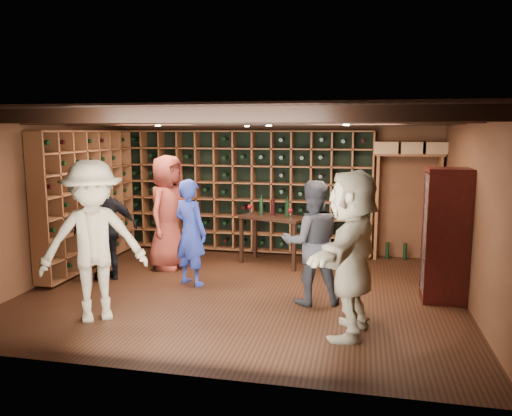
% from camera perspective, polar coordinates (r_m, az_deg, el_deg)
% --- Properties ---
extents(ground, '(6.00, 6.00, 0.00)m').
position_cam_1_polar(ground, '(7.18, -1.59, -9.52)').
color(ground, black).
rests_on(ground, ground).
extents(room_shell, '(6.00, 6.00, 6.00)m').
position_cam_1_polar(room_shell, '(6.87, -1.57, 10.17)').
color(room_shell, '#56311D').
rests_on(room_shell, ground).
extents(wine_rack_back, '(4.65, 0.30, 2.20)m').
position_cam_1_polar(wine_rack_back, '(9.27, -1.39, 1.95)').
color(wine_rack_back, brown).
rests_on(wine_rack_back, ground).
extents(wine_rack_left, '(0.30, 2.65, 2.20)m').
position_cam_1_polar(wine_rack_left, '(8.74, -18.64, 1.07)').
color(wine_rack_left, brown).
rests_on(wine_rack_left, ground).
extents(crate_shelf, '(1.20, 0.32, 2.07)m').
position_cam_1_polar(crate_shelf, '(9.00, 17.11, 4.04)').
color(crate_shelf, brown).
rests_on(crate_shelf, ground).
extents(display_cabinet, '(0.55, 0.50, 1.75)m').
position_cam_1_polar(display_cabinet, '(7.05, 20.80, -3.23)').
color(display_cabinet, black).
rests_on(display_cabinet, ground).
extents(man_blue_shirt, '(0.68, 0.58, 1.57)m').
position_cam_1_polar(man_blue_shirt, '(7.38, -7.52, -2.77)').
color(man_blue_shirt, navy).
rests_on(man_blue_shirt, ground).
extents(man_grey_suit, '(0.94, 0.82, 1.63)m').
position_cam_1_polar(man_grey_suit, '(6.55, 6.38, -3.95)').
color(man_grey_suit, black).
rests_on(man_grey_suit, ground).
extents(guest_red_floral, '(0.76, 1.01, 1.87)m').
position_cam_1_polar(guest_red_floral, '(8.30, -10.02, -0.48)').
color(guest_red_floral, maroon).
rests_on(guest_red_floral, ground).
extents(guest_woman_black, '(0.98, 0.86, 1.58)m').
position_cam_1_polar(guest_woman_black, '(7.89, -16.77, -2.28)').
color(guest_woman_black, black).
rests_on(guest_woman_black, ground).
extents(guest_khaki, '(1.43, 1.28, 1.92)m').
position_cam_1_polar(guest_khaki, '(6.22, -18.08, -3.65)').
color(guest_khaki, '#7C6D56').
rests_on(guest_khaki, ground).
extents(guest_beige, '(0.86, 1.79, 1.85)m').
position_cam_1_polar(guest_beige, '(5.59, 10.86, -5.13)').
color(guest_beige, tan).
rests_on(guest_beige, ground).
extents(tasting_table, '(1.22, 0.88, 1.11)m').
position_cam_1_polar(tasting_table, '(8.45, 2.02, -1.54)').
color(tasting_table, black).
rests_on(tasting_table, ground).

